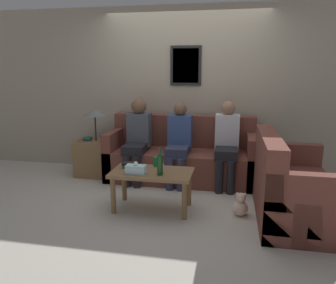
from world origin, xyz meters
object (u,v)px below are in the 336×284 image
person_right (227,141)px  person_left (137,136)px  wine_bottle (160,164)px  drinking_glass (161,167)px  couch_main (181,158)px  couch_side (290,190)px  coffee_table (152,177)px  person_middle (179,140)px  teddy_bear (240,206)px

person_right → person_left: bearing=-179.1°
wine_bottle → drinking_glass: 0.15m
wine_bottle → drinking_glass: (-0.02, 0.13, -0.08)m
couch_main → wine_bottle: couch_main is taller
couch_side → person_right: bearing=37.4°
couch_side → coffee_table: (-1.58, -0.06, 0.06)m
couch_main → person_right: (0.67, -0.15, 0.32)m
coffee_table → person_left: bearing=115.0°
person_middle → teddy_bear: bearing=-47.1°
coffee_table → person_right: (0.85, 1.01, 0.26)m
couch_side → person_left: (-2.04, 0.94, 0.34)m
wine_bottle → teddy_bear: 1.04m
couch_main → couch_side: same height
teddy_bear → person_right: bearing=101.1°
couch_main → teddy_bear: 1.45m
person_left → wine_bottle: bearing=-62.0°
couch_side → person_middle: (-1.41, 0.91, 0.31)m
couch_side → drinking_glass: bearing=91.3°
drinking_glass → person_middle: person_middle is taller
teddy_bear → couch_side: bearing=3.8°
couch_side → person_middle: size_ratio=1.18×
person_right → couch_side: bearing=-52.6°
person_left → coffee_table: bearing=-65.0°
couch_side → person_left: bearing=65.4°
couch_main → wine_bottle: (-0.05, -1.27, 0.26)m
couch_main → coffee_table: 1.18m
drinking_glass → person_middle: size_ratio=0.08×
wine_bottle → teddy_bear: wine_bottle is taller
couch_main → person_middle: 0.37m
couch_main → person_right: bearing=-12.6°
couch_side → teddy_bear: bearing=93.8°
coffee_table → couch_main: bearing=81.5°
person_middle → teddy_bear: size_ratio=4.29×
couch_side → coffee_table: couch_side is taller
wine_bottle → person_right: (0.72, 1.12, 0.06)m
couch_main → coffee_table: couch_main is taller
wine_bottle → drinking_glass: bearing=96.8°
couch_main → person_left: size_ratio=1.80×
person_middle → couch_main: bearing=88.2°
couch_side → couch_main: bearing=51.8°
person_left → person_middle: 0.63m
person_left → person_middle: bearing=-2.7°
couch_side → person_middle: 1.70m
coffee_table → person_middle: (0.17, 0.96, 0.25)m
couch_side → teddy_bear: (-0.53, -0.04, -0.22)m
coffee_table → wine_bottle: bearing=-41.8°
person_middle → teddy_bear: (0.87, -0.94, -0.53)m
drinking_glass → teddy_bear: 1.02m
wine_bottle → person_left: (-0.59, 1.10, 0.08)m
couch_main → person_left: bearing=-165.0°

